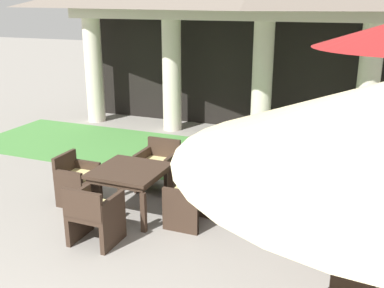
# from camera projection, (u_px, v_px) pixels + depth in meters

# --- Properties ---
(lawn_strip) EXTENTS (11.88, 2.65, 0.01)m
(lawn_strip) POSITION_uv_depth(u_px,v_px,m) (237.00, 163.00, 8.91)
(lawn_strip) COLOR #47843D
(lawn_strip) RESTS_ON ground
(patio_table_near_foreground) EXTENTS (0.99, 0.99, 0.72)m
(patio_table_near_foreground) POSITION_uv_depth(u_px,v_px,m) (384.00, 193.00, 6.01)
(patio_table_near_foreground) COLOR #38281E
(patio_table_near_foreground) RESTS_ON ground
(patio_chair_near_foreground_north) EXTENTS (0.54, 0.56, 0.90)m
(patio_chair_near_foreground_north) POSITION_uv_depth(u_px,v_px,m) (383.00, 181.00, 6.99)
(patio_chair_near_foreground_north) COLOR #38281E
(patio_chair_near_foreground_north) RESTS_ON ground
(patio_chair_near_foreground_south) EXTENTS (0.62, 0.56, 0.80)m
(patio_chair_near_foreground_south) POSITION_uv_depth(u_px,v_px,m) (381.00, 246.00, 5.17)
(patio_chair_near_foreground_south) COLOR #38281E
(patio_chair_near_foreground_south) RESTS_ON ground
(patio_table_mid_left) EXTENTS (1.00, 1.00, 0.71)m
(patio_table_mid_left) POSITION_uv_depth(u_px,v_px,m) (130.00, 175.00, 6.68)
(patio_table_mid_left) COLOR #38281E
(patio_table_mid_left) RESTS_ON ground
(patio_chair_mid_left_north) EXTENTS (0.62, 0.59, 0.84)m
(patio_chair_mid_left_north) POSITION_uv_depth(u_px,v_px,m) (159.00, 166.00, 7.59)
(patio_chair_mid_left_north) COLOR #38281E
(patio_chair_mid_left_north) RESTS_ON ground
(patio_chair_mid_left_west) EXTENTS (0.52, 0.56, 0.79)m
(patio_chair_mid_left_west) POSITION_uv_depth(u_px,v_px,m) (77.00, 180.00, 7.09)
(patio_chair_mid_left_west) COLOR #38281E
(patio_chair_mid_left_west) RESTS_ON ground
(patio_chair_mid_left_south) EXTENTS (0.59, 0.56, 0.83)m
(patio_chair_mid_left_south) POSITION_uv_depth(u_px,v_px,m) (94.00, 214.00, 5.88)
(patio_chair_mid_left_south) COLOR #38281E
(patio_chair_mid_left_south) RESTS_ON ground
(patio_chair_mid_left_east) EXTENTS (0.53, 0.61, 0.90)m
(patio_chair_mid_left_east) POSITION_uv_depth(u_px,v_px,m) (191.00, 198.00, 6.39)
(patio_chair_mid_left_east) COLOR #38281E
(patio_chair_mid_left_east) RESTS_ON ground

